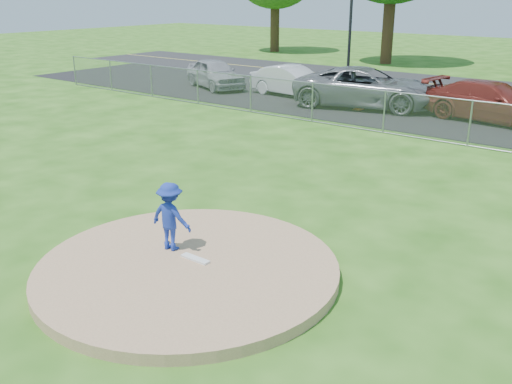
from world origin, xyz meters
TOP-DOWN VIEW (x-y plane):
  - ground at (0.00, 10.00)m, footprint 120.00×120.00m
  - pitchers_mound at (0.00, 0.00)m, footprint 5.40×5.40m
  - pitching_rubber at (0.00, 0.20)m, footprint 0.60×0.15m
  - chain_link_fence at (0.00, 12.00)m, footprint 40.00×0.06m
  - parking_lot at (0.00, 16.50)m, footprint 50.00×8.00m
  - traffic_signal_left at (-8.76, 22.00)m, footprint 1.28×0.20m
  - pitcher at (-0.68, 0.28)m, footprint 0.90×0.59m
  - traffic_cone at (-4.70, 15.25)m, footprint 0.33×0.33m
  - parked_car_silver at (-13.37, 15.82)m, footprint 4.69×3.35m
  - parked_car_white at (-8.87, 16.32)m, footprint 4.43×1.93m
  - parked_car_gray at (-4.77, 15.91)m, footprint 6.64×4.32m
  - parked_car_darkred at (0.44, 16.31)m, footprint 5.43×2.73m

SIDE VIEW (x-z plane):
  - ground at x=0.00m, z-range 0.00..0.00m
  - parking_lot at x=0.00m, z-range 0.00..0.01m
  - pitchers_mound at x=0.00m, z-range 0.00..0.20m
  - pitching_rubber at x=0.00m, z-range 0.20..0.24m
  - traffic_cone at x=-4.70m, z-range 0.01..0.64m
  - parked_car_white at x=-8.87m, z-range 0.01..1.43m
  - chain_link_fence at x=0.00m, z-range 0.00..1.50m
  - parked_car_silver at x=-13.37m, z-range 0.01..1.49m
  - parked_car_darkred at x=0.44m, z-range 0.01..1.52m
  - pitcher at x=-0.68m, z-range 0.20..1.51m
  - parked_car_gray at x=-4.77m, z-range 0.01..1.71m
  - traffic_signal_left at x=-8.76m, z-range 0.56..6.16m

